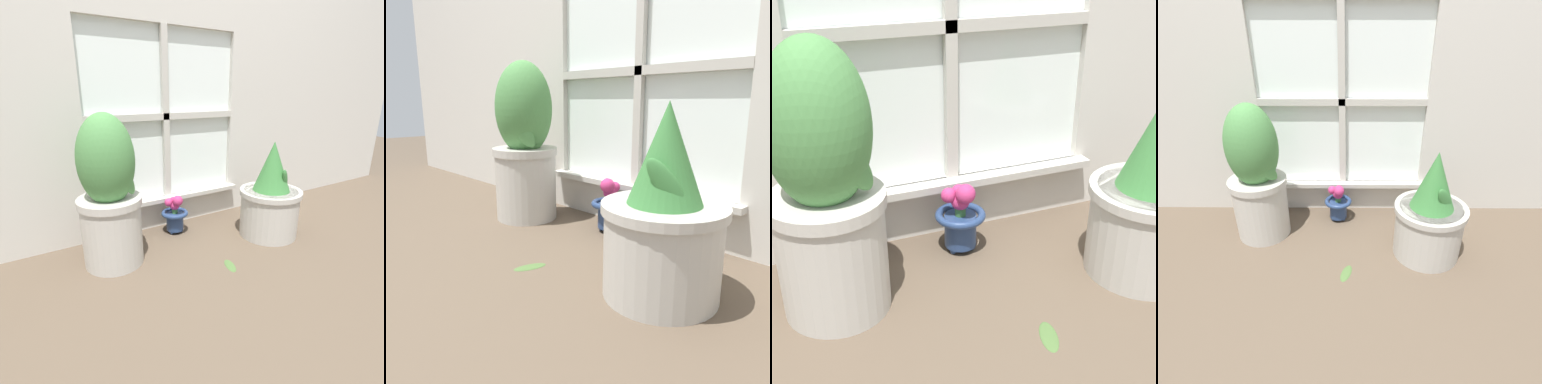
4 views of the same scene
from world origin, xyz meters
The scene contains 5 objects.
ground_plane centered at (0.00, 0.00, 0.00)m, with size 10.00×10.00×0.00m, color brown.
potted_plant_left centered at (-0.42, 0.37, 0.33)m, with size 0.29×0.29×0.70m.
potted_plant_right centered at (0.42, 0.21, 0.21)m, with size 0.34×0.34×0.53m.
flower_vase centered at (-0.03, 0.50, 0.11)m, with size 0.15×0.15×0.23m.
fallen_leaf centered at (0.03, 0.05, 0.00)m, with size 0.07×0.12×0.01m.
Camera 4 is at (0.05, -0.98, 0.99)m, focal length 28.00 mm.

